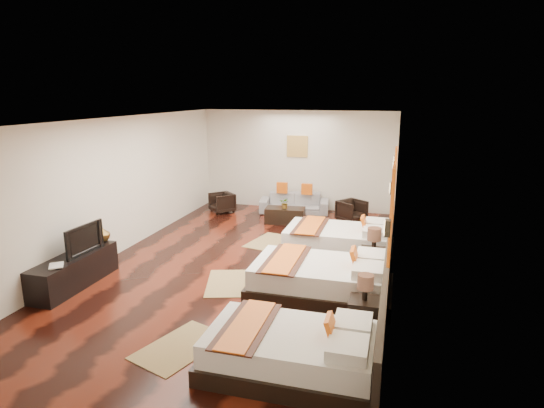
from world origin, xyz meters
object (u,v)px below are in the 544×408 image
(bed_far, at_px, (339,240))
(sofa, at_px, (294,203))
(bed_mid, at_px, (323,279))
(armchair_right, at_px, (352,211))
(table_plant, at_px, (285,203))
(nightstand_a, at_px, (364,311))
(bed_near, at_px, (292,351))
(coffee_table, at_px, (285,215))
(nightstand_b, at_px, (373,260))
(armchair_left, at_px, (222,203))
(figurine, at_px, (102,233))
(book, at_px, (49,267))
(tv_console, at_px, (75,271))
(tv, at_px, (80,239))

(bed_far, relative_size, sofa, 1.18)
(bed_mid, height_order, armchair_right, bed_mid)
(sofa, height_order, table_plant, table_plant)
(nightstand_a, distance_m, sofa, 6.53)
(bed_near, height_order, coffee_table, bed_near)
(nightstand_b, xyz_separation_m, table_plant, (-2.38, 2.94, 0.22))
(armchair_left, bearing_deg, coffee_table, 26.61)
(nightstand_a, bearing_deg, figurine, 168.00)
(nightstand_a, bearing_deg, armchair_left, 127.82)
(bed_far, distance_m, table_plant, 2.50)
(nightstand_b, height_order, sofa, nightstand_b)
(book, xyz_separation_m, armchair_left, (0.58, 5.96, -0.29))
(bed_mid, bearing_deg, nightstand_b, 54.52)
(bed_far, height_order, tv_console, bed_far)
(book, xyz_separation_m, sofa, (2.55, 6.42, -0.29))
(table_plant, bearing_deg, nightstand_b, -51.05)
(book, bearing_deg, figurine, 90.00)
(tv_console, bearing_deg, bed_far, 34.22)
(tv_console, bearing_deg, sofa, 66.44)
(nightstand_a, relative_size, tv, 0.94)
(bed_far, relative_size, tv, 2.49)
(nightstand_b, xyz_separation_m, sofa, (-2.39, 4.06, -0.05))
(figurine, bearing_deg, nightstand_a, -12.00)
(bed_near, relative_size, tv_console, 1.14)
(bed_near, relative_size, book, 7.07)
(armchair_right, relative_size, table_plant, 2.18)
(nightstand_b, relative_size, book, 3.18)
(coffee_table, bearing_deg, bed_mid, -67.92)
(figurine, bearing_deg, book, -90.00)
(bed_mid, distance_m, tv_console, 4.27)
(nightstand_b, height_order, armchair_right, nightstand_b)
(bed_mid, height_order, sofa, bed_mid)
(table_plant, bearing_deg, bed_far, -49.10)
(bed_mid, relative_size, bed_far, 1.03)
(nightstand_a, relative_size, tv_console, 0.47)
(armchair_right, bearing_deg, coffee_table, 146.11)
(tv, distance_m, figurine, 0.67)
(tv_console, distance_m, figurine, 0.93)
(bed_mid, bearing_deg, bed_near, -90.08)
(bed_far, distance_m, nightstand_a, 3.17)
(book, relative_size, sofa, 0.15)
(tv, bearing_deg, armchair_right, -35.46)
(nightstand_a, height_order, tv, tv)
(tv_console, xyz_separation_m, coffee_table, (2.55, 4.81, -0.08))
(tv, relative_size, table_plant, 3.08)
(nightstand_b, xyz_separation_m, armchair_right, (-0.76, 3.58, -0.04))
(bed_mid, relative_size, table_plant, 7.91)
(book, xyz_separation_m, figurine, (0.00, 1.40, 0.14))
(nightstand_a, height_order, table_plant, nightstand_a)
(nightstand_b, xyz_separation_m, figurine, (-4.94, -0.97, 0.38))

